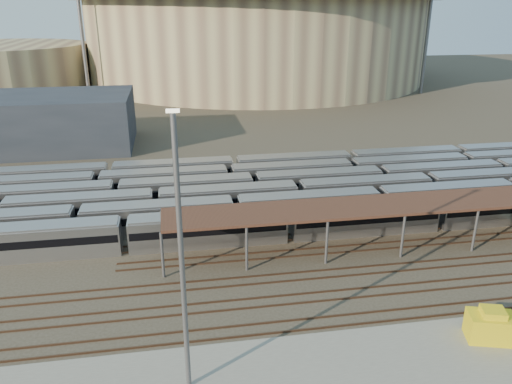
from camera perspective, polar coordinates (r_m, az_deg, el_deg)
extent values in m
plane|color=#383026|center=(51.74, -1.46, -9.64)|extent=(420.00, 420.00, 0.00)
cube|color=#A4A3A8|center=(59.00, 3.72, -3.68)|extent=(112.00, 2.90, 3.60)
cube|color=#A4A3A8|center=(61.83, -2.35, -2.46)|extent=(112.00, 2.90, 3.60)
cube|color=#A4A3A8|center=(65.36, -11.34, -1.55)|extent=(112.00, 2.90, 3.60)
cube|color=#A4A3A8|center=(70.05, -0.20, 0.42)|extent=(112.00, 2.90, 3.60)
cube|color=#A4A3A8|center=(73.57, -3.05, 1.40)|extent=(112.00, 2.90, 3.60)
cube|color=#A4A3A8|center=(77.68, -2.40, 2.48)|extent=(112.00, 2.90, 3.60)
cylinder|color=slate|center=(51.31, -10.65, -7.11)|extent=(0.30, 0.30, 5.00)
cylinder|color=slate|center=(56.15, -10.62, -4.55)|extent=(0.30, 0.30, 5.00)
cylinder|color=slate|center=(51.73, -1.07, -6.48)|extent=(0.30, 0.30, 5.00)
cylinder|color=slate|center=(56.53, -1.90, -4.00)|extent=(0.30, 0.30, 5.00)
cylinder|color=slate|center=(53.53, 8.08, -5.71)|extent=(0.30, 0.30, 5.00)
cylinder|color=slate|center=(58.19, 6.51, -3.38)|extent=(0.30, 0.30, 5.00)
cylinder|color=slate|center=(56.59, 16.42, -4.88)|extent=(0.30, 0.30, 5.00)
cylinder|color=slate|center=(61.01, 14.28, -2.74)|extent=(0.30, 0.30, 5.00)
cylinder|color=slate|center=(60.71, 23.75, -4.06)|extent=(0.30, 0.30, 5.00)
cylinder|color=slate|center=(64.85, 21.24, -2.13)|extent=(0.30, 0.30, 5.00)
cube|color=#3A2118|center=(59.66, 19.30, -1.09)|extent=(60.00, 6.00, 0.30)
cube|color=#4C3323|center=(50.20, -1.17, -10.55)|extent=(170.00, 0.12, 0.18)
cube|color=#4C3323|center=(51.48, -1.42, -9.69)|extent=(170.00, 0.12, 0.18)
cube|color=#4C3323|center=(46.87, -0.42, -13.06)|extent=(170.00, 0.12, 0.18)
cube|color=#4C3323|center=(48.11, -0.72, -12.08)|extent=(170.00, 0.12, 0.18)
cube|color=#4C3323|center=(43.66, 0.46, -15.95)|extent=(170.00, 0.12, 0.18)
cube|color=#4C3323|center=(44.85, 0.11, -14.82)|extent=(170.00, 0.12, 0.18)
cylinder|color=tan|center=(187.19, -0.06, 17.08)|extent=(116.00, 116.00, 28.00)
cube|color=#1E232D|center=(105.42, -25.51, 7.19)|extent=(42.00, 20.00, 10.00)
cylinder|color=slate|center=(156.21, -19.27, 16.71)|extent=(1.00, 1.00, 36.00)
cylinder|color=slate|center=(163.27, 19.01, 16.87)|extent=(1.00, 1.00, 36.00)
cylinder|color=slate|center=(204.36, -11.30, 18.14)|extent=(1.00, 1.00, 36.00)
cylinder|color=slate|center=(33.38, -8.47, -8.10)|extent=(0.36, 0.36, 20.02)
cube|color=#FFF2CC|center=(29.88, -9.50, 9.14)|extent=(0.81, 0.34, 0.20)
cube|color=gold|center=(46.49, 25.20, -13.80)|extent=(4.14, 3.22, 2.28)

